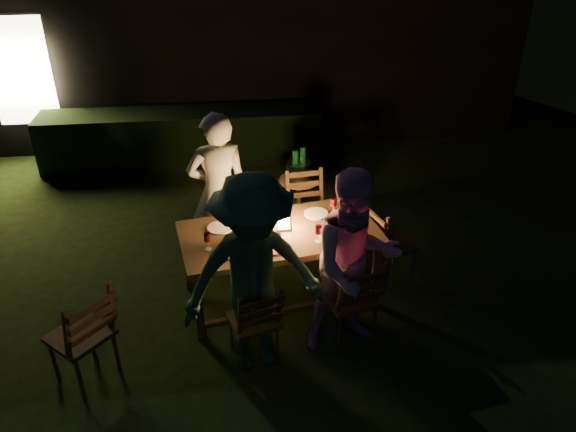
{
  "coord_description": "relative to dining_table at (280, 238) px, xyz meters",
  "views": [
    {
      "loc": [
        0.24,
        -4.43,
        3.69
      ],
      "look_at": [
        0.78,
        0.45,
        0.82
      ],
      "focal_mm": 35.0,
      "sensor_mm": 36.0,
      "label": 1
    }
  ],
  "objects": [
    {
      "name": "plate_far_right",
      "position": [
        0.41,
        0.29,
        0.09
      ],
      "size": [
        0.25,
        0.25,
        0.01
      ],
      "primitive_type": "cylinder",
      "color": "white",
      "rests_on": "dining_table"
    },
    {
      "name": "lantern",
      "position": [
        0.04,
        0.06,
        0.24
      ],
      "size": [
        0.16,
        0.16,
        0.35
      ],
      "color": "white",
      "rests_on": "dining_table"
    },
    {
      "name": "napkin_right",
      "position": [
        0.59,
        -0.2,
        0.09
      ],
      "size": [
        0.18,
        0.14,
        0.01
      ],
      "primitive_type": "cube",
      "color": "red",
      "rests_on": "dining_table"
    },
    {
      "name": "chair_near_right",
      "position": [
        0.58,
        -0.68,
        -0.42
      ],
      "size": [
        0.56,
        0.58,
        0.99
      ],
      "rotation": [
        0.0,
        0.0,
        0.29
      ],
      "color": "#462C17",
      "rests_on": "ground"
    },
    {
      "name": "plate_near_right",
      "position": [
        0.48,
        -0.14,
        0.09
      ],
      "size": [
        0.25,
        0.25,
        0.01
      ],
      "primitive_type": "cylinder",
      "color": "white",
      "rests_on": "dining_table"
    },
    {
      "name": "phone",
      "position": [
        -0.56,
        -0.4,
        0.08
      ],
      "size": [
        0.14,
        0.07,
        0.01
      ],
      "primitive_type": "cube",
      "color": "black",
      "rests_on": "dining_table"
    },
    {
      "name": "plate_far_left",
      "position": [
        -0.58,
        0.12,
        0.09
      ],
      "size": [
        0.25,
        0.25,
        0.01
      ],
      "primitive_type": "cylinder",
      "color": "white",
      "rests_on": "dining_table"
    },
    {
      "name": "bottle_bucket_a",
      "position": [
        0.33,
        1.41,
        0.08
      ],
      "size": [
        0.07,
        0.07,
        0.32
      ],
      "primitive_type": "cylinder",
      "color": "#0F471E",
      "rests_on": "side_table"
    },
    {
      "name": "bottle_bucket_b",
      "position": [
        0.43,
        1.49,
        0.08
      ],
      "size": [
        0.07,
        0.07,
        0.32
      ],
      "primitive_type": "cylinder",
      "color": "#0F471E",
      "rests_on": "side_table"
    },
    {
      "name": "chair_far_right",
      "position": [
        0.41,
        0.85,
        -0.42
      ],
      "size": [
        0.49,
        0.52,
        0.98
      ],
      "rotation": [
        0.0,
        0.0,
        3.27
      ],
      "color": "#462C17",
      "rests_on": "ground"
    },
    {
      "name": "napkin_left",
      "position": [
        -0.09,
        -0.34,
        0.09
      ],
      "size": [
        0.18,
        0.14,
        0.01
      ],
      "primitive_type": "cube",
      "color": "red",
      "rests_on": "dining_table"
    },
    {
      "name": "plate_near_left",
      "position": [
        -0.5,
        -0.31,
        0.09
      ],
      "size": [
        0.25,
        0.25,
        0.01
      ],
      "primitive_type": "cylinder",
      "color": "white",
      "rests_on": "dining_table"
    },
    {
      "name": "garden_envelope",
      "position": [
        -0.68,
        5.96,
        0.86
      ],
      "size": [
        40.0,
        40.0,
        3.2
      ],
      "color": "black",
      "rests_on": "ground"
    },
    {
      "name": "person_opp_left",
      "position": [
        -0.3,
        -0.89,
        0.21
      ],
      "size": [
        1.3,
        0.89,
        1.86
      ],
      "primitive_type": "imported",
      "rotation": [
        0.0,
        0.0,
        0.17
      ],
      "color": "#30613D",
      "rests_on": "ground"
    },
    {
      "name": "person_house_side",
      "position": [
        -0.58,
        0.73,
        0.17
      ],
      "size": [
        0.71,
        0.53,
        1.78
      ],
      "primitive_type": "imported",
      "rotation": [
        0.0,
        0.0,
        3.31
      ],
      "color": "beige",
      "rests_on": "ground"
    },
    {
      "name": "ice_bucket",
      "position": [
        0.38,
        1.45,
        0.03
      ],
      "size": [
        0.3,
        0.3,
        0.22
      ],
      "primitive_type": "cylinder",
      "color": "#A5A8AD",
      "rests_on": "side_table"
    },
    {
      "name": "chair_near_left",
      "position": [
        -0.31,
        -0.83,
        -0.45
      ],
      "size": [
        0.51,
        0.53,
        0.89
      ],
      "rotation": [
        0.0,
        0.0,
        0.31
      ],
      "color": "#462C17",
      "rests_on": "ground"
    },
    {
      "name": "bottle_table",
      "position": [
        -0.25,
        -0.04,
        0.22
      ],
      "size": [
        0.07,
        0.07,
        0.28
      ],
      "primitive_type": "cylinder",
      "color": "#0F471E",
      "rests_on": "dining_table"
    },
    {
      "name": "wineglass_e",
      "position": [
        -0.05,
        -0.31,
        0.17
      ],
      "size": [
        0.06,
        0.06,
        0.18
      ],
      "primitive_type": null,
      "color": "silver",
      "rests_on": "dining_table"
    },
    {
      "name": "wineglass_d",
      "position": [
        0.58,
        0.28,
        0.17
      ],
      "size": [
        0.06,
        0.06,
        0.18
      ],
      "primitive_type": null,
      "color": "#59070F",
      "rests_on": "dining_table"
    },
    {
      "name": "wineglass_b",
      "position": [
        -0.69,
        -0.24,
        0.17
      ],
      "size": [
        0.06,
        0.06,
        0.18
      ],
      "primitive_type": null,
      "color": "#59070F",
      "rests_on": "dining_table"
    },
    {
      "name": "dining_table",
      "position": [
        0.0,
        0.0,
        0.0
      ],
      "size": [
        2.06,
        1.27,
        0.8
      ],
      "rotation": [
        0.0,
        0.0,
        0.17
      ],
      "color": "#462C17",
      "rests_on": "ground"
    },
    {
      "name": "chair_end",
      "position": [
        1.21,
        0.21,
        -0.44
      ],
      "size": [
        0.56,
        0.54,
        0.94
      ],
      "rotation": [
        0.0,
        0.0,
        -1.27
      ],
      "color": "#462C17",
      "rests_on": "ground"
    },
    {
      "name": "wineglass_c",
      "position": [
        0.34,
        -0.22,
        0.17
      ],
      "size": [
        0.06,
        0.06,
        0.18
      ],
      "primitive_type": null,
      "color": "#59070F",
      "rests_on": "dining_table"
    },
    {
      "name": "person_opp_right",
      "position": [
        0.58,
        -0.73,
        0.16
      ],
      "size": [
        0.96,
        0.81,
        1.76
      ],
      "primitive_type": "imported",
      "rotation": [
        0.0,
        0.0,
        0.17
      ],
      "color": "#DD98C9",
      "rests_on": "ground"
    },
    {
      "name": "side_table",
      "position": [
        0.38,
        1.45,
        -0.16
      ],
      "size": [
        0.47,
        0.47,
        0.64
      ],
      "color": "brown",
      "rests_on": "ground"
    },
    {
      "name": "wineglass_a",
      "position": [
        -0.34,
        0.22,
        0.17
      ],
      "size": [
        0.06,
        0.06,
        0.18
      ],
      "primitive_type": null,
      "color": "#59070F",
      "rests_on": "dining_table"
    },
    {
      "name": "chair_spare",
      "position": [
        -1.75,
        -0.93,
        -0.41
      ],
      "size": [
        0.67,
        0.67,
        1.03
      ],
      "rotation": [
        0.0,
        0.0,
        0.83
      ],
      "color": "#462C17",
      "rests_on": "ground"
    },
    {
      "name": "chair_far_left",
      "position": [
        -0.58,
        0.68,
        -0.44
      ],
      "size": [
        0.49,
        0.51,
        0.95
      ],
      "rotation": [
        0.0,
        0.0,
        3.3
      ],
      "color": "#462C17",
      "rests_on": "ground"
    }
  ]
}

